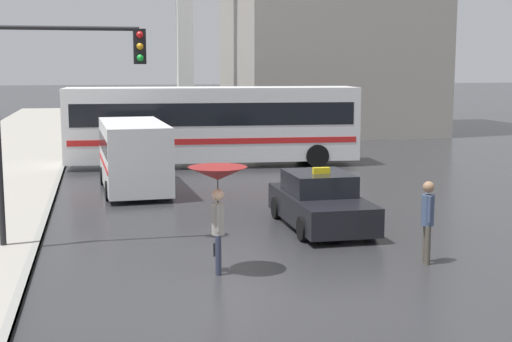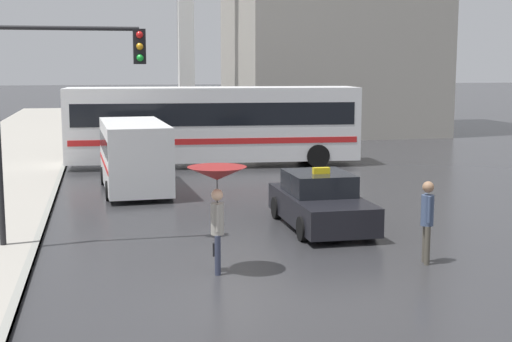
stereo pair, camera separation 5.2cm
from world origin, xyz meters
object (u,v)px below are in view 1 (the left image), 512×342
object	(u,v)px
city_bus	(213,122)
traffic_light	(59,87)
ambulance_van	(134,153)
pedestrian_with_umbrella	(218,184)
taxi	(320,202)
pedestrian_man	(428,215)

from	to	relation	value
city_bus	traffic_light	distance (m)	14.18
ambulance_van	pedestrian_with_umbrella	size ratio (longest dim) A/B	2.44
taxi	pedestrian_man	size ratio (longest dim) A/B	2.39
taxi	traffic_light	xyz separation A→B (m)	(-6.46, -0.74, 3.06)
city_bus	pedestrian_with_umbrella	world-z (taller)	city_bus
taxi	city_bus	size ratio (longest dim) A/B	0.35
pedestrian_man	traffic_light	xyz separation A→B (m)	(-7.64, 3.09, 2.67)
city_bus	pedestrian_with_umbrella	size ratio (longest dim) A/B	5.58
ambulance_van	pedestrian_man	xyz separation A→B (m)	(5.68, -10.44, -0.25)
taxi	traffic_light	world-z (taller)	traffic_light
taxi	pedestrian_with_umbrella	bearing A→B (deg)	47.60
pedestrian_man	traffic_light	size ratio (longest dim) A/B	0.33
taxi	city_bus	bearing A→B (deg)	-85.69
taxi	city_bus	xyz separation A→B (m)	(-0.92, 12.17, 1.18)
city_bus	pedestrian_man	world-z (taller)	city_bus
city_bus	traffic_light	world-z (taller)	traffic_light
ambulance_van	pedestrian_man	world-z (taller)	ambulance_van
city_bus	taxi	bearing A→B (deg)	8.57
pedestrian_with_umbrella	pedestrian_man	world-z (taller)	pedestrian_with_umbrella
taxi	pedestrian_man	xyz separation A→B (m)	(1.18, -3.83, 0.39)
ambulance_van	traffic_light	distance (m)	7.98
ambulance_van	pedestrian_with_umbrella	distance (m)	10.32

